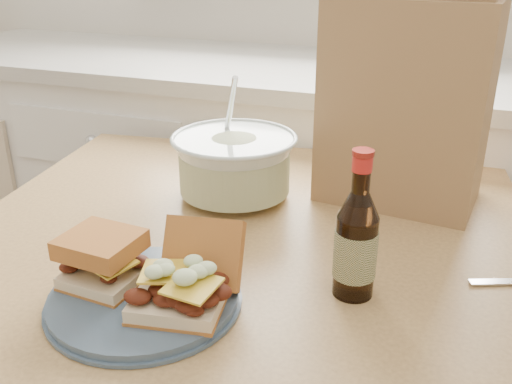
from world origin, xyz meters
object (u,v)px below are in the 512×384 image
(dining_table, at_px, (239,303))
(paper_bag, at_px, (406,103))
(coleslaw_bowl, at_px, (234,167))
(beer_bottle, at_px, (356,243))
(plate, at_px, (144,298))

(dining_table, xyz_separation_m, paper_bag, (0.22, 0.28, 0.30))
(dining_table, height_order, coleslaw_bowl, coleslaw_bowl)
(dining_table, distance_m, coleslaw_bowl, 0.26)
(dining_table, bearing_deg, beer_bottle, -29.49)
(coleslaw_bowl, height_order, paper_bag, paper_bag)
(dining_table, xyz_separation_m, coleslaw_bowl, (-0.07, 0.17, 0.18))
(coleslaw_bowl, relative_size, beer_bottle, 1.11)
(beer_bottle, bearing_deg, coleslaw_bowl, 145.75)
(beer_bottle, bearing_deg, paper_bag, 95.32)
(paper_bag, bearing_deg, beer_bottle, -85.55)
(dining_table, xyz_separation_m, plate, (-0.05, -0.20, 0.13))
(dining_table, height_order, plate, plate)
(plate, relative_size, beer_bottle, 1.21)
(dining_table, relative_size, beer_bottle, 5.16)
(coleslaw_bowl, bearing_deg, dining_table, -65.82)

